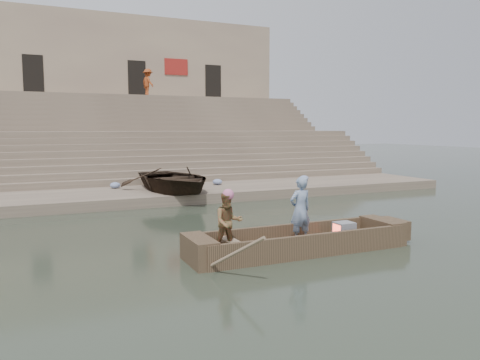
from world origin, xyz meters
TOP-DOWN VIEW (x-y plane):
  - ground at (0.00, 0.00)m, footprint 120.00×120.00m
  - lower_landing at (0.00, 8.00)m, footprint 32.00×4.00m
  - mid_landing at (0.00, 15.50)m, footprint 32.00×3.00m
  - upper_landing at (0.00, 22.50)m, footprint 32.00×3.00m
  - ghat_steps at (0.00, 17.19)m, footprint 32.00×11.00m
  - building_wall at (0.00, 26.50)m, footprint 32.00×5.07m
  - main_rowboat at (3.42, -1.64)m, footprint 5.00×1.30m
  - rowboat_trim at (3.63, -1.65)m, footprint 6.04×2.63m
  - standing_man at (3.46, -1.62)m, footprint 0.62×0.44m
  - rowing_man at (1.54, -1.70)m, footprint 0.73×0.60m
  - television at (4.74, -1.64)m, footprint 0.46×0.42m
  - beached_rowboat at (2.89, 7.34)m, footprint 4.05×5.25m
  - pedestrian at (5.31, 21.81)m, footprint 0.98×1.35m
  - cloth_bundles at (5.35, 8.83)m, footprint 9.44×1.26m

SIDE VIEW (x-z plane):
  - ground at x=0.00m, z-range 0.00..0.00m
  - main_rowboat at x=3.42m, z-range 0.00..0.22m
  - lower_landing at x=0.00m, z-range 0.00..0.40m
  - rowboat_trim at x=3.63m, z-range -0.71..1.32m
  - television at x=4.74m, z-range 0.22..0.62m
  - cloth_bundles at x=5.35m, z-range 0.40..0.66m
  - rowing_man at x=1.54m, z-range 0.22..1.58m
  - beached_rowboat at x=2.89m, z-range 0.40..1.40m
  - standing_man at x=3.46m, z-range 0.22..1.83m
  - mid_landing at x=0.00m, z-range 0.00..2.80m
  - ghat_steps at x=0.00m, z-range -0.80..4.40m
  - upper_landing at x=0.00m, z-range 0.00..5.20m
  - building_wall at x=0.00m, z-range 0.00..11.20m
  - pedestrian at x=5.31m, z-range 5.20..7.08m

